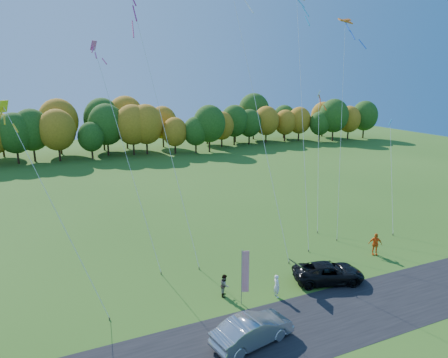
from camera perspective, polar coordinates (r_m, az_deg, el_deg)
name	(u,v)px	position (r m, az deg, el deg)	size (l,w,h in m)	color
ground	(259,297)	(28.76, 5.04, -16.46)	(160.00, 160.00, 0.00)	#2D5817
asphalt_strip	(291,330)	(25.90, 9.59, -20.46)	(90.00, 6.00, 0.01)	black
tree_line	(121,156)	(78.84, -14.57, 3.20)	(116.00, 12.00, 10.00)	#1E4711
black_suv	(328,272)	(31.18, 14.70, -12.79)	(2.39, 5.18, 1.44)	black
silver_sedan	(252,330)	(24.20, 4.07, -20.73)	(1.72, 4.93, 1.63)	#A5A5A9
person_tailgate_a	(277,286)	(28.54, 7.53, -14.89)	(0.59, 0.39, 1.63)	white
person_tailgate_b	(225,285)	(28.46, 0.10, -14.92)	(0.76, 0.60, 1.57)	gray
person_east	(375,244)	(36.57, 20.78, -8.68)	(1.13, 0.47, 1.94)	orange
feather_flag	(245,271)	(26.82, 2.96, -13.02)	(0.50, 0.21, 3.91)	#999999
kite_delta_blue	(162,119)	(32.97, -8.88, 8.48)	(3.94, 10.18, 23.29)	#4C3F33
kite_parafoil_orange	(302,110)	(39.91, 11.08, 9.67)	(7.98, 13.49, 23.63)	#4C3F33
kite_delta_red	(255,101)	(34.64, 4.50, 11.11)	(2.47, 11.25, 24.87)	#4C3F33
kite_parafoil_rainbow	(341,125)	(40.31, 16.43, 7.42)	(6.47, 7.39, 20.70)	#4C3F33
kite_diamond_yellow	(57,212)	(26.85, -22.81, -4.41)	(5.36, 5.99, 13.71)	#4C3F33
kite_diamond_white	(318,158)	(42.47, 13.32, 2.94)	(5.38, 7.99, 13.58)	#4C3F33
kite_diamond_pink	(127,157)	(31.95, -13.73, 3.07)	(3.56, 7.58, 17.84)	#4C3F33
kite_diamond_blue_low	(392,176)	(42.79, 22.82, 0.37)	(3.54, 5.15, 10.85)	#4C3F33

